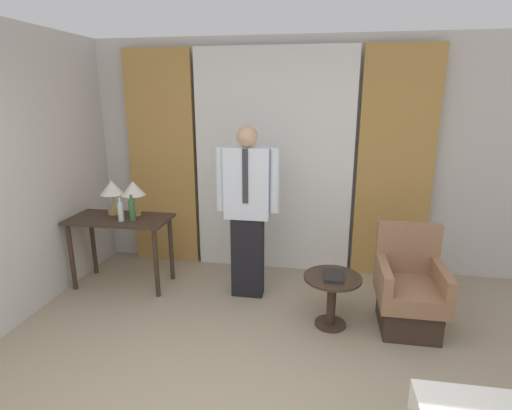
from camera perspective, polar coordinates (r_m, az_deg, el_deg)
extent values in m
cube|color=beige|center=(4.78, 2.67, 6.90)|extent=(10.00, 0.06, 2.70)
cube|color=white|center=(4.67, 2.46, 5.94)|extent=(1.82, 0.06, 2.58)
cube|color=#B28442|center=(5.02, -13.24, 6.22)|extent=(0.82, 0.06, 2.58)
cube|color=#B28442|center=(4.70, 19.23, 5.16)|extent=(0.82, 0.06, 2.58)
cube|color=#38281E|center=(4.56, -18.92, -1.91)|extent=(1.08, 0.54, 0.03)
cylinder|color=#38281E|center=(4.76, -24.84, -6.78)|extent=(0.05, 0.05, 0.75)
cylinder|color=#38281E|center=(4.31, -14.07, -8.07)|extent=(0.05, 0.05, 0.75)
cylinder|color=#38281E|center=(5.09, -22.23, -5.09)|extent=(0.05, 0.05, 0.75)
cylinder|color=#38281E|center=(4.66, -12.04, -6.09)|extent=(0.05, 0.05, 0.75)
cylinder|color=tan|center=(4.71, -19.61, -0.98)|extent=(0.13, 0.13, 0.04)
cylinder|color=tan|center=(4.68, -19.73, 0.35)|extent=(0.02, 0.02, 0.19)
cone|color=silver|center=(4.64, -19.92, 2.38)|extent=(0.25, 0.25, 0.15)
cylinder|color=tan|center=(4.59, -16.87, -1.14)|extent=(0.13, 0.13, 0.04)
cylinder|color=tan|center=(4.56, -16.98, 0.22)|extent=(0.02, 0.02, 0.19)
cone|color=silver|center=(4.52, -17.15, 2.30)|extent=(0.25, 0.25, 0.15)
cylinder|color=silver|center=(4.40, -18.78, -0.98)|extent=(0.06, 0.06, 0.20)
cylinder|color=silver|center=(4.37, -18.92, 0.60)|extent=(0.03, 0.03, 0.06)
cylinder|color=#336638|center=(4.39, -17.28, -0.75)|extent=(0.07, 0.07, 0.22)
cylinder|color=#336638|center=(4.35, -17.42, 1.00)|extent=(0.03, 0.03, 0.06)
cube|color=black|center=(4.21, -1.18, -7.38)|extent=(0.32, 0.17, 0.86)
cube|color=silver|center=(3.97, -1.25, 3.13)|extent=(0.45, 0.20, 0.71)
cube|color=#333338|center=(3.85, -1.55, 4.09)|extent=(0.06, 0.01, 0.54)
cylinder|color=silver|center=(4.02, -5.10, 3.76)|extent=(0.10, 0.10, 0.64)
cylinder|color=silver|center=(3.92, 2.70, 3.49)|extent=(0.10, 0.10, 0.64)
sphere|color=tan|center=(3.89, -1.29, 9.76)|extent=(0.21, 0.21, 0.21)
cube|color=#38281E|center=(4.00, 20.84, -14.37)|extent=(0.48, 0.54, 0.28)
cube|color=#936B4C|center=(3.90, 21.15, -11.55)|extent=(0.57, 0.64, 0.16)
cube|color=#936B4C|center=(4.02, 20.84, -5.68)|extent=(0.57, 0.10, 0.48)
cube|color=#936B4C|center=(3.78, 17.73, -9.22)|extent=(0.08, 0.64, 0.18)
cube|color=#936B4C|center=(3.89, 24.97, -9.29)|extent=(0.08, 0.64, 0.18)
cylinder|color=#38281E|center=(3.92, 10.54, -16.32)|extent=(0.29, 0.29, 0.02)
cylinder|color=#38281E|center=(3.81, 10.71, -13.50)|extent=(0.08, 0.08, 0.47)
cylinder|color=#38281E|center=(3.70, 10.90, -10.17)|extent=(0.52, 0.52, 0.03)
cube|color=black|center=(3.68, 11.03, -9.89)|extent=(0.16, 0.26, 0.03)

